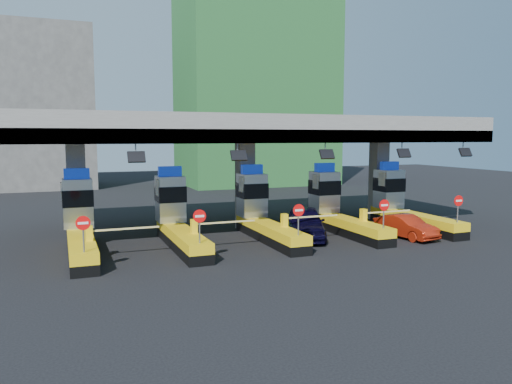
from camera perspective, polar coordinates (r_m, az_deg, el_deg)
name	(u,v)px	position (r m, az deg, el deg)	size (l,w,h in m)	color
ground	(263,238)	(29.05, 0.80, -5.24)	(120.00, 120.00, 0.00)	black
toll_canopy	(246,132)	(31.13, -1.19, 6.89)	(28.00, 12.09, 7.00)	slate
toll_lane_far_left	(80,224)	(27.00, -19.52, -3.48)	(4.43, 8.00, 4.16)	black
toll_lane_left	(176,218)	(27.59, -9.08, -2.98)	(4.43, 8.00, 4.16)	black
toll_lane_center	(261,213)	(29.05, 0.60, -2.44)	(4.43, 8.00, 4.16)	black
toll_lane_right	(336,209)	(31.25, 9.14, -1.90)	(4.43, 8.00, 4.16)	black
toll_lane_far_right	(403,205)	(34.05, 16.41, -1.40)	(4.43, 8.00, 4.16)	black
bg_building_scaffold	(255,70)	(63.16, -0.10, 13.77)	(18.00, 12.00, 28.00)	#1E5926
bg_building_concrete	(28,108)	(62.51, -24.65, 8.67)	(14.00, 10.00, 18.00)	#4C4C49
van	(305,223)	(28.86, 5.60, -3.51)	(2.15, 5.33, 1.82)	black
red_car	(406,226)	(30.17, 16.74, -3.79)	(1.41, 4.03, 1.33)	maroon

